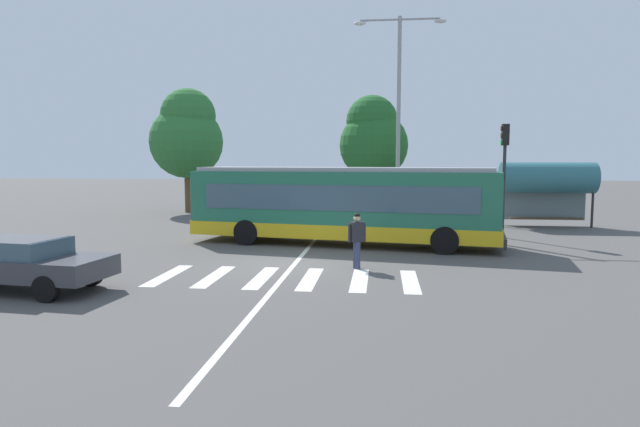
# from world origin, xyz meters

# --- Properties ---
(ground_plane) EXTENTS (160.00, 160.00, 0.00)m
(ground_plane) POSITION_xyz_m (0.00, 0.00, 0.00)
(ground_plane) COLOR #514F4C
(city_transit_bus) EXTENTS (12.44, 4.61, 3.06)m
(city_transit_bus) POSITION_xyz_m (1.33, 4.35, 1.59)
(city_transit_bus) COLOR black
(city_transit_bus) RESTS_ON ground_plane
(pedestrian_crossing_street) EXTENTS (0.53, 0.41, 1.72)m
(pedestrian_crossing_street) POSITION_xyz_m (2.12, -0.40, 0.97)
(pedestrian_crossing_street) COLOR #333856
(pedestrian_crossing_street) RESTS_ON ground_plane
(foreground_sedan) EXTENTS (4.66, 2.26, 1.35)m
(foreground_sedan) POSITION_xyz_m (-6.26, -4.20, 0.77)
(foreground_sedan) COLOR black
(foreground_sedan) RESTS_ON ground_plane
(parked_car_blue) EXTENTS (1.90, 4.52, 1.35)m
(parked_car_blue) POSITION_xyz_m (-1.04, 15.45, 0.77)
(parked_car_blue) COLOR black
(parked_car_blue) RESTS_ON ground_plane
(parked_car_white) EXTENTS (2.12, 4.61, 1.35)m
(parked_car_white) POSITION_xyz_m (1.73, 15.35, 0.77)
(parked_car_white) COLOR black
(parked_car_white) RESTS_ON ground_plane
(parked_car_red) EXTENTS (1.89, 4.51, 1.35)m
(parked_car_red) POSITION_xyz_m (4.34, 15.69, 0.77)
(parked_car_red) COLOR black
(parked_car_red) RESTS_ON ground_plane
(traffic_light_far_corner) EXTENTS (0.33, 0.32, 4.87)m
(traffic_light_far_corner) POSITION_xyz_m (8.07, 7.03, 3.26)
(traffic_light_far_corner) COLOR #28282B
(traffic_light_far_corner) RESTS_ON ground_plane
(bus_stop_shelter) EXTENTS (4.53, 1.54, 3.25)m
(bus_stop_shelter) POSITION_xyz_m (11.08, 11.12, 2.42)
(bus_stop_shelter) COLOR #28282B
(bus_stop_shelter) RESTS_ON ground_plane
(twin_arm_street_lamp) EXTENTS (4.44, 0.32, 10.27)m
(twin_arm_street_lamp) POSITION_xyz_m (3.65, 10.17, 6.21)
(twin_arm_street_lamp) COLOR #939399
(twin_arm_street_lamp) RESTS_ON ground_plane
(background_tree_left) EXTENTS (4.65, 4.65, 7.92)m
(background_tree_left) POSITION_xyz_m (-9.55, 16.62, 5.02)
(background_tree_left) COLOR brown
(background_tree_left) RESTS_ON ground_plane
(background_tree_right) EXTENTS (4.79, 4.79, 7.89)m
(background_tree_right) POSITION_xyz_m (2.25, 21.13, 4.90)
(background_tree_right) COLOR brown
(background_tree_right) RESTS_ON ground_plane
(crosswalk_painted_stripes) EXTENTS (7.39, 2.93, 0.01)m
(crosswalk_painted_stripes) POSITION_xyz_m (0.20, -2.01, 0.00)
(crosswalk_painted_stripes) COLOR silver
(crosswalk_painted_stripes) RESTS_ON ground_plane
(lane_center_line) EXTENTS (0.16, 24.00, 0.01)m
(lane_center_line) POSITION_xyz_m (0.10, 2.00, 0.00)
(lane_center_line) COLOR silver
(lane_center_line) RESTS_ON ground_plane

